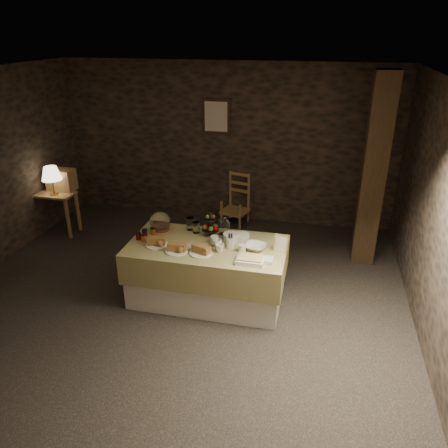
% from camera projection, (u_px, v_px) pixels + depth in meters
% --- Properties ---
extents(ground_plane, '(5.50, 5.00, 0.01)m').
position_uv_depth(ground_plane, '(182.00, 293.00, 5.49)').
color(ground_plane, black).
rests_on(ground_plane, ground).
extents(room_shell, '(5.52, 5.02, 2.60)m').
position_uv_depth(room_shell, '(176.00, 175.00, 4.85)').
color(room_shell, black).
rests_on(room_shell, ground).
extents(buffet_table, '(1.85, 0.98, 0.73)m').
position_uv_depth(buffet_table, '(207.00, 268.00, 5.23)').
color(buffet_table, silver).
rests_on(buffet_table, ground_plane).
extents(console_table, '(0.63, 0.36, 0.67)m').
position_uv_depth(console_table, '(55.00, 201.00, 6.91)').
color(console_table, '#9B7246').
rests_on(console_table, ground_plane).
extents(table_lamp, '(0.30, 0.30, 0.45)m').
position_uv_depth(table_lamp, '(51.00, 174.00, 6.66)').
color(table_lamp, '#AA8239').
rests_on(table_lamp, console_table).
extents(wine_rack, '(0.42, 0.26, 0.34)m').
position_uv_depth(wine_rack, '(61.00, 180.00, 6.93)').
color(wine_rack, '#9B7246').
rests_on(wine_rack, console_table).
extents(chair, '(0.49, 0.47, 0.67)m').
position_uv_depth(chair, '(236.00, 201.00, 7.36)').
color(chair, '#9B7246').
rests_on(chair, ground_plane).
extents(timber_column, '(0.30, 0.30, 2.60)m').
position_uv_depth(timber_column, '(374.00, 173.00, 5.77)').
color(timber_column, black).
rests_on(timber_column, ground_plane).
extents(framed_picture, '(0.45, 0.04, 0.55)m').
position_uv_depth(framed_picture, '(216.00, 116.00, 6.99)').
color(framed_picture, '#312016').
rests_on(framed_picture, room_shell).
extents(plate_stack_a, '(0.19, 0.19, 0.10)m').
position_uv_depth(plate_stack_a, '(231.00, 238.00, 5.17)').
color(plate_stack_a, white).
rests_on(plate_stack_a, buffet_table).
extents(plate_stack_b, '(0.20, 0.20, 0.08)m').
position_uv_depth(plate_stack_b, '(241.00, 237.00, 5.19)').
color(plate_stack_b, white).
rests_on(plate_stack_b, buffet_table).
extents(cutlery_holder, '(0.10, 0.10, 0.12)m').
position_uv_depth(cutlery_holder, '(230.00, 243.00, 5.02)').
color(cutlery_holder, white).
rests_on(cutlery_holder, buffet_table).
extents(cup_a, '(0.12, 0.12, 0.09)m').
position_uv_depth(cup_a, '(217.00, 243.00, 5.06)').
color(cup_a, white).
rests_on(cup_a, buffet_table).
extents(cup_b, '(0.12, 0.12, 0.10)m').
position_uv_depth(cup_b, '(220.00, 248.00, 4.92)').
color(cup_b, white).
rests_on(cup_b, buffet_table).
extents(mug_c, '(0.09, 0.09, 0.09)m').
position_uv_depth(mug_c, '(214.00, 240.00, 5.12)').
color(mug_c, white).
rests_on(mug_c, buffet_table).
extents(mug_d, '(0.08, 0.08, 0.09)m').
position_uv_depth(mug_d, '(242.00, 248.00, 4.93)').
color(mug_d, white).
rests_on(mug_d, buffet_table).
extents(bowl, '(0.28, 0.28, 0.06)m').
position_uv_depth(bowl, '(255.00, 247.00, 5.00)').
color(bowl, white).
rests_on(bowl, buffet_table).
extents(cake_dome, '(0.26, 0.26, 0.26)m').
position_uv_depth(cake_dome, '(160.00, 223.00, 5.42)').
color(cake_dome, '#9B7246').
rests_on(cake_dome, buffet_table).
extents(fruit_stand, '(0.21, 0.21, 0.30)m').
position_uv_depth(fruit_stand, '(211.00, 227.00, 5.28)').
color(fruit_stand, black).
rests_on(fruit_stand, buffet_table).
extents(bread_platter_left, '(0.26, 0.26, 0.11)m').
position_uv_depth(bread_platter_left, '(157.00, 242.00, 5.08)').
color(bread_platter_left, white).
rests_on(bread_platter_left, buffet_table).
extents(bread_platter_center, '(0.26, 0.26, 0.11)m').
position_uv_depth(bread_platter_center, '(177.00, 248.00, 4.94)').
color(bread_platter_center, white).
rests_on(bread_platter_center, buffet_table).
extents(bread_platter_right, '(0.26, 0.26, 0.11)m').
position_uv_depth(bread_platter_right, '(201.00, 250.00, 4.89)').
color(bread_platter_right, white).
rests_on(bread_platter_right, buffet_table).
extents(jam_jars, '(0.18, 0.26, 0.07)m').
position_uv_depth(jam_jars, '(145.00, 235.00, 5.27)').
color(jam_jars, '#62060D').
rests_on(jam_jars, buffet_table).
extents(tart_dish, '(0.30, 0.22, 0.07)m').
position_uv_depth(tart_dish, '(250.00, 260.00, 4.71)').
color(tart_dish, white).
rests_on(tart_dish, buffet_table).
extents(square_dish, '(0.14, 0.14, 0.04)m').
position_uv_depth(square_dish, '(266.00, 260.00, 4.73)').
color(square_dish, white).
rests_on(square_dish, buffet_table).
extents(menu_frame, '(0.18, 0.11, 0.22)m').
position_uv_depth(menu_frame, '(281.00, 244.00, 4.92)').
color(menu_frame, '#9B7246').
rests_on(menu_frame, buffet_table).
extents(storage_jar_a, '(0.10, 0.10, 0.16)m').
position_uv_depth(storage_jar_a, '(191.00, 224.00, 5.46)').
color(storage_jar_a, white).
rests_on(storage_jar_a, buffet_table).
extents(storage_jar_b, '(0.09, 0.09, 0.14)m').
position_uv_depth(storage_jar_b, '(196.00, 227.00, 5.38)').
color(storage_jar_b, white).
rests_on(storage_jar_b, buffet_table).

